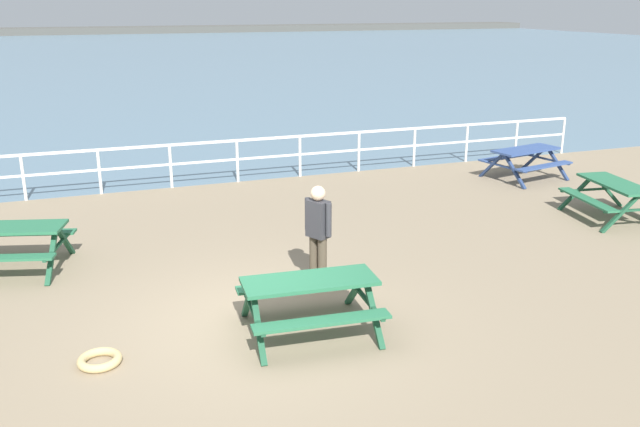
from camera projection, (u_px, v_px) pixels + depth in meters
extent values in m
cube|color=gray|center=(253.00, 328.00, 9.67)|extent=(30.00, 24.00, 0.20)
cube|color=slate|center=(93.00, 56.00, 56.97)|extent=(142.00, 90.00, 0.01)
cube|color=#4C4C47|center=(79.00, 34.00, 95.54)|extent=(142.00, 6.00, 1.80)
cube|color=white|center=(169.00, 145.00, 16.28)|extent=(23.00, 0.06, 0.06)
cube|color=white|center=(171.00, 164.00, 16.42)|extent=(23.00, 0.05, 0.05)
cylinder|color=white|center=(23.00, 178.00, 15.36)|extent=(0.07, 0.07, 1.05)
cylinder|color=white|center=(99.00, 172.00, 15.90)|extent=(0.07, 0.07, 1.05)
cylinder|color=white|center=(171.00, 166.00, 16.44)|extent=(0.07, 0.07, 1.05)
cylinder|color=white|center=(237.00, 161.00, 16.98)|extent=(0.07, 0.07, 1.05)
cylinder|color=white|center=(300.00, 156.00, 17.51)|extent=(0.07, 0.07, 1.05)
cylinder|color=white|center=(359.00, 152.00, 18.05)|extent=(0.07, 0.07, 1.05)
cylinder|color=white|center=(414.00, 147.00, 18.59)|extent=(0.07, 0.07, 1.05)
cylinder|color=white|center=(467.00, 143.00, 19.12)|extent=(0.07, 0.07, 1.05)
cylinder|color=white|center=(516.00, 139.00, 19.66)|extent=(0.07, 0.07, 1.05)
cylinder|color=white|center=(563.00, 136.00, 20.20)|extent=(0.07, 0.07, 1.05)
cube|color=#286B47|center=(310.00, 281.00, 9.13)|extent=(1.85, 0.84, 0.05)
cube|color=#286B47|center=(299.00, 284.00, 9.78)|extent=(1.81, 0.40, 0.04)
cube|color=#286B47|center=(322.00, 321.00, 8.64)|extent=(1.81, 0.40, 0.04)
cube|color=#1E5035|center=(356.00, 290.00, 9.78)|extent=(0.14, 0.80, 0.79)
cube|color=#1E5035|center=(373.00, 312.00, 9.09)|extent=(0.14, 0.80, 0.79)
cube|color=#1E5035|center=(364.00, 297.00, 9.42)|extent=(0.18, 1.50, 0.04)
cube|color=#1E5035|center=(248.00, 302.00, 9.38)|extent=(0.14, 0.80, 0.79)
cube|color=#1E5035|center=(258.00, 326.00, 8.69)|extent=(0.14, 0.80, 0.79)
cube|color=#1E5035|center=(253.00, 310.00, 9.02)|extent=(0.18, 1.50, 0.04)
cube|color=#334C84|center=(526.00, 150.00, 17.21)|extent=(1.91, 1.06, 0.05)
cube|color=#334C84|center=(507.00, 157.00, 17.81)|extent=(1.81, 0.63, 0.04)
cube|color=#334C84|center=(544.00, 166.00, 16.80)|extent=(1.81, 0.63, 0.04)
cube|color=navy|center=(534.00, 158.00, 18.02)|extent=(0.24, 0.79, 0.79)
cube|color=navy|center=(557.00, 163.00, 17.42)|extent=(0.24, 0.79, 0.79)
cube|color=navy|center=(546.00, 159.00, 17.71)|extent=(0.37, 1.48, 0.04)
cube|color=navy|center=(492.00, 165.00, 17.23)|extent=(0.24, 0.79, 0.79)
cube|color=navy|center=(514.00, 171.00, 16.63)|extent=(0.24, 0.79, 0.79)
cube|color=navy|center=(503.00, 166.00, 16.92)|extent=(0.37, 1.48, 0.04)
cube|color=#286B47|center=(616.00, 184.00, 14.01)|extent=(0.95, 1.88, 0.05)
cube|color=#286B47|center=(587.00, 199.00, 13.97)|extent=(0.51, 1.82, 0.04)
cube|color=#1E5035|center=(576.00, 192.00, 14.77)|extent=(0.80, 0.19, 0.79)
cube|color=#1E5035|center=(607.00, 190.00, 14.92)|extent=(0.80, 0.19, 0.79)
cube|color=#1E5035|center=(592.00, 189.00, 14.83)|extent=(1.49, 0.27, 0.04)
cube|color=#1E5035|center=(621.00, 213.00, 13.31)|extent=(0.80, 0.19, 0.79)
cube|color=#1E5035|center=(638.00, 210.00, 13.37)|extent=(1.49, 0.27, 0.04)
cube|color=#286B47|center=(8.00, 228.00, 11.28)|extent=(1.92, 1.16, 0.05)
cube|color=#286B47|center=(23.00, 233.00, 11.96)|extent=(1.80, 0.74, 0.04)
cube|color=#1E5035|center=(65.00, 240.00, 11.80)|extent=(0.29, 0.78, 0.79)
cube|color=#1E5035|center=(52.00, 256.00, 11.09)|extent=(0.29, 0.78, 0.79)
cube|color=#1E5035|center=(58.00, 245.00, 11.43)|extent=(0.47, 1.46, 0.04)
cylinder|color=#4C4233|center=(322.00, 264.00, 10.61)|extent=(0.14, 0.14, 0.85)
cylinder|color=#4C4233|center=(314.00, 261.00, 10.73)|extent=(0.14, 0.14, 0.85)
cube|color=#333338|center=(318.00, 219.00, 10.46)|extent=(0.35, 0.40, 0.58)
cylinder|color=#333338|center=(329.00, 220.00, 10.31)|extent=(0.09, 0.09, 0.52)
cylinder|color=#333338|center=(308.00, 214.00, 10.60)|extent=(0.09, 0.09, 0.52)
sphere|color=beige|center=(318.00, 193.00, 10.34)|extent=(0.23, 0.23, 0.23)
torus|color=tan|center=(100.00, 360.00, 8.50)|extent=(0.55, 0.55, 0.11)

